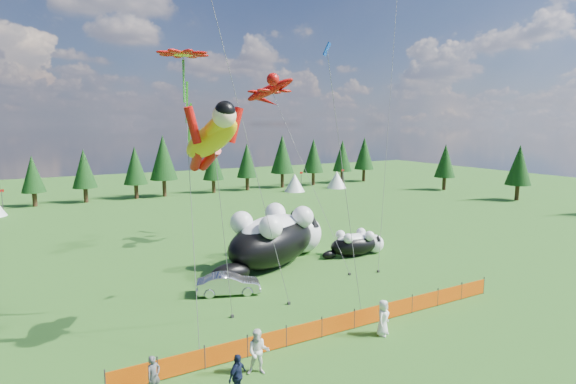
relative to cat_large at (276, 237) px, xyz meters
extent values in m
plane|color=#0F380A|center=(-2.55, -8.69, -2.05)|extent=(160.00, 160.00, 0.00)
cylinder|color=#262626|center=(-13.55, -11.69, -1.50)|extent=(0.06, 0.06, 1.10)
cylinder|color=#262626|center=(-11.55, -11.69, -1.50)|extent=(0.06, 0.06, 1.10)
cylinder|color=#262626|center=(-9.55, -11.69, -1.50)|extent=(0.06, 0.06, 1.10)
cylinder|color=#262626|center=(-7.55, -11.69, -1.50)|extent=(0.06, 0.06, 1.10)
cylinder|color=#262626|center=(-5.55, -11.69, -1.50)|extent=(0.06, 0.06, 1.10)
cylinder|color=#262626|center=(-3.55, -11.69, -1.50)|extent=(0.06, 0.06, 1.10)
cylinder|color=#262626|center=(-1.55, -11.69, -1.50)|extent=(0.06, 0.06, 1.10)
cylinder|color=#262626|center=(0.45, -11.69, -1.50)|extent=(0.06, 0.06, 1.10)
cylinder|color=#262626|center=(2.45, -11.69, -1.50)|extent=(0.06, 0.06, 1.10)
cylinder|color=#262626|center=(4.45, -11.69, -1.50)|extent=(0.06, 0.06, 1.10)
cylinder|color=#262626|center=(6.45, -11.69, -1.50)|extent=(0.06, 0.06, 1.10)
cylinder|color=#262626|center=(8.45, -11.69, -1.50)|extent=(0.06, 0.06, 1.10)
cube|color=#DC4B04|center=(-12.55, -11.69, -1.55)|extent=(2.00, 0.04, 0.90)
cube|color=#DC4B04|center=(-10.55, -11.69, -1.55)|extent=(2.00, 0.04, 0.90)
cube|color=#DC4B04|center=(-8.55, -11.69, -1.55)|extent=(2.00, 0.04, 0.90)
cube|color=#DC4B04|center=(-6.55, -11.69, -1.55)|extent=(2.00, 0.04, 0.90)
cube|color=#DC4B04|center=(-4.55, -11.69, -1.55)|extent=(2.00, 0.04, 0.90)
cube|color=#DC4B04|center=(-2.55, -11.69, -1.55)|extent=(2.00, 0.04, 0.90)
cube|color=#DC4B04|center=(-0.55, -11.69, -1.55)|extent=(2.00, 0.04, 0.90)
cube|color=#DC4B04|center=(1.45, -11.69, -1.55)|extent=(2.00, 0.04, 0.90)
cube|color=#DC4B04|center=(3.45, -11.69, -1.55)|extent=(2.00, 0.04, 0.90)
cube|color=#DC4B04|center=(5.45, -11.69, -1.55)|extent=(2.00, 0.04, 0.90)
cube|color=#DC4B04|center=(7.45, -11.69, -1.55)|extent=(2.00, 0.04, 0.90)
ellipsoid|color=black|center=(-0.46, -0.24, -0.26)|extent=(9.85, 7.80, 3.57)
ellipsoid|color=white|center=(-0.46, -0.24, 0.63)|extent=(7.36, 5.74, 2.18)
sphere|color=white|center=(3.24, 1.68, -0.46)|extent=(3.17, 3.17, 3.17)
sphere|color=#CF5057|center=(4.44, 2.30, -0.46)|extent=(0.44, 0.44, 0.44)
ellipsoid|color=black|center=(-4.69, -2.42, -1.35)|extent=(3.11, 2.51, 1.39)
cone|color=black|center=(3.68, 0.83, 0.81)|extent=(1.11, 1.11, 1.11)
cone|color=black|center=(2.81, 2.52, 0.81)|extent=(1.11, 1.11, 1.11)
sphere|color=white|center=(0.89, 1.91, 1.43)|extent=(1.67, 1.67, 1.67)
sphere|color=white|center=(2.07, -0.38, 1.43)|extent=(1.67, 1.67, 1.67)
sphere|color=white|center=(-2.81, 0.00, 1.43)|extent=(1.67, 1.67, 1.67)
sphere|color=white|center=(-1.63, -2.29, 1.43)|extent=(1.67, 1.67, 1.67)
ellipsoid|color=black|center=(6.46, -1.12, -1.20)|extent=(4.36, 2.31, 1.69)
ellipsoid|color=white|center=(6.46, -1.12, -0.78)|extent=(3.29, 1.66, 1.03)
sphere|color=white|center=(8.42, -1.28, -1.30)|extent=(1.50, 1.50, 1.50)
sphere|color=#CF5057|center=(9.05, -1.33, -1.30)|extent=(0.21, 0.21, 0.21)
ellipsoid|color=black|center=(4.22, -0.93, -1.72)|extent=(1.36, 0.76, 0.66)
cone|color=black|center=(8.38, -1.73, -0.70)|extent=(0.52, 0.52, 0.52)
cone|color=black|center=(8.46, -0.83, -0.70)|extent=(0.52, 0.52, 0.52)
sphere|color=white|center=(7.54, -0.60, -0.41)|extent=(0.79, 0.79, 0.79)
sphere|color=white|center=(7.44, -1.81, -0.41)|extent=(0.79, 0.79, 0.79)
sphere|color=white|center=(5.58, -0.43, -0.41)|extent=(0.79, 0.79, 0.79)
sphere|color=white|center=(5.48, -1.65, -0.41)|extent=(0.79, 0.79, 0.79)
imported|color=silver|center=(-5.45, -4.05, -1.40)|extent=(4.14, 2.58, 1.29)
imported|color=#505055|center=(-11.89, -12.59, -1.23)|extent=(0.70, 0.60, 1.63)
imported|color=white|center=(-7.68, -13.15, -1.06)|extent=(1.11, 0.93, 1.97)
imported|color=#141C39|center=(-9.09, -14.25, -1.17)|extent=(1.15, 0.98, 1.75)
imported|color=white|center=(-0.73, -12.96, -1.13)|extent=(1.06, 0.94, 1.83)
cylinder|color=#595959|center=(-7.39, -8.39, 2.92)|extent=(0.03, 0.03, 9.98)
cube|color=#262626|center=(-6.56, -7.39, -1.97)|extent=(0.15, 0.15, 0.16)
cylinder|color=#595959|center=(2.75, 0.30, 4.69)|extent=(0.03, 0.03, 16.74)
cube|color=#262626|center=(3.25, -4.84, -1.97)|extent=(0.15, 0.15, 0.16)
cylinder|color=#595959|center=(-9.11, -8.96, 4.95)|extent=(0.03, 0.03, 14.24)
cube|color=#262626|center=(-9.52, -10.89, -1.97)|extent=(0.15, 0.15, 0.16)
cube|color=#238B19|center=(-8.70, -7.03, 9.47)|extent=(0.19, 0.19, 4.08)
cylinder|color=#595959|center=(-4.72, -5.73, 7.24)|extent=(0.03, 0.03, 18.86)
cube|color=#262626|center=(-2.98, -7.32, -1.97)|extent=(0.15, 0.15, 0.16)
cylinder|color=#595959|center=(8.35, -2.61, 9.40)|extent=(0.03, 0.03, 23.98)
cube|color=#262626|center=(5.40, -5.35, -1.97)|extent=(0.15, 0.15, 0.16)
cylinder|color=#595959|center=(-0.70, -9.45, 5.25)|extent=(0.03, 0.03, 14.48)
cube|color=#262626|center=(-0.15, -10.49, -1.97)|extent=(0.15, 0.15, 0.16)
camera|label=1|loc=(-15.11, -29.19, 8.41)|focal=28.00mm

